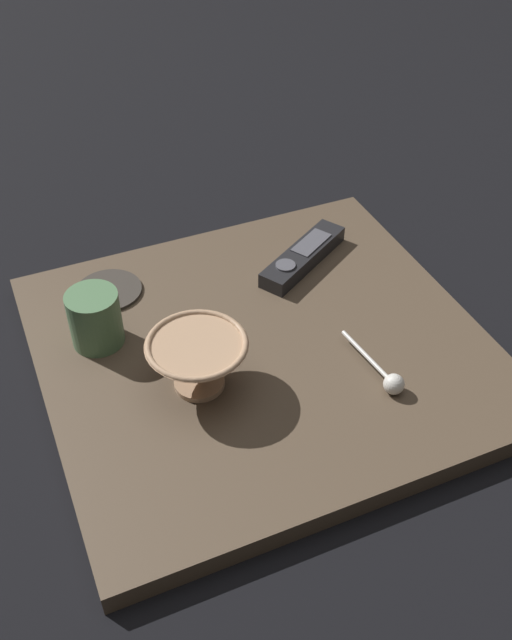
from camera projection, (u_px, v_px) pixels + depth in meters
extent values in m
plane|color=black|center=(262.00, 358.00, 1.05)|extent=(6.00, 6.00, 0.00)
cube|color=#4C3D2D|center=(262.00, 350.00, 1.04)|extent=(0.57, 0.61, 0.03)
cylinder|color=tan|center=(199.00, 382.00, 0.96)|extent=(0.07, 0.07, 0.01)
cone|color=tan|center=(198.00, 363.00, 0.94)|extent=(0.13, 0.13, 0.07)
torus|color=tan|center=(197.00, 344.00, 0.92)|extent=(0.13, 0.13, 0.01)
cylinder|color=#4C724C|center=(95.00, 319.00, 1.00)|extent=(0.07, 0.07, 0.08)
cylinder|color=silver|center=(366.00, 355.00, 0.99)|extent=(0.11, 0.02, 0.01)
sphere|color=silver|center=(394.00, 384.00, 0.95)|extent=(0.03, 0.03, 0.03)
cube|color=black|center=(303.00, 256.00, 1.16)|extent=(0.13, 0.18, 0.03)
cylinder|color=#4C4C54|center=(286.00, 265.00, 1.12)|extent=(0.03, 0.03, 0.00)
cube|color=#4C4C54|center=(311.00, 243.00, 1.16)|extent=(0.07, 0.08, 0.00)
cylinder|color=#332D28|center=(109.00, 290.00, 1.11)|extent=(0.10, 0.10, 0.01)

